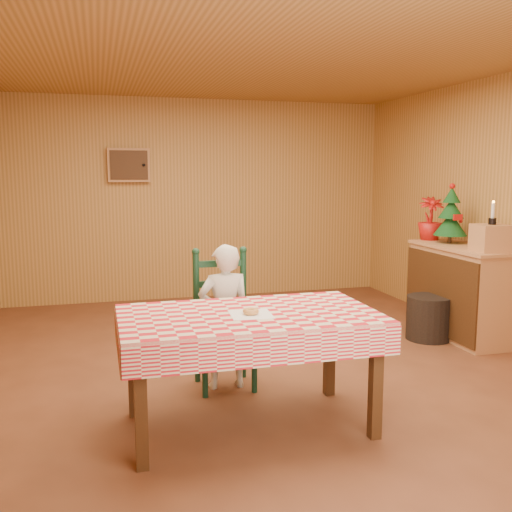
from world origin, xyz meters
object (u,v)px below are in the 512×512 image
Objects in this scene: storage_bin at (429,318)px; christmas_tree at (451,216)px; crate at (491,238)px; dining_table at (249,325)px; shelf_unit at (461,291)px; ladder_chair at (223,322)px; seated_child at (225,317)px.

christmas_tree is at bearing 35.08° from storage_bin.
dining_table is at bearing -158.00° from crate.
ladder_chair is at bearing -165.58° from shelf_unit.
seated_child reaches higher than ladder_chair.
christmas_tree is at bearing 90.00° from crate.
seated_child reaches higher than shelf_unit.
ladder_chair is at bearing -163.70° from storage_bin.
crate is 0.67m from christmas_tree.
dining_table is 1.47× the size of seated_child.
seated_child reaches higher than dining_table.
christmas_tree is at bearing -159.52° from seated_child.
ladder_chair is 2.69m from shelf_unit.
crate is (2.62, 0.33, 0.49)m from seated_child.
storage_bin is (2.24, 0.65, -0.28)m from ladder_chair.
shelf_unit is 4.13× the size of crate.
seated_child is 2.87m from christmas_tree.
crate is 0.48× the size of christmas_tree.
crate is 0.99m from storage_bin.
christmas_tree reaches higher than dining_table.
ladder_chair reaches higher than shelf_unit.
dining_table is 3.00m from shelf_unit.
dining_table is 1.34× the size of shelf_unit.
seated_child is 1.81× the size of christmas_tree.
ladder_chair is 1.74× the size of christmas_tree.
crate is (2.62, 0.27, 0.55)m from ladder_chair.
shelf_unit is at bearing -91.98° from christmas_tree.
seated_child is 2.57× the size of storage_bin.
storage_bin is (2.24, 0.71, -0.34)m from seated_child.
crate reaches higher than shelf_unit.
christmas_tree reaches higher than storage_bin.
shelf_unit is at bearing 91.23° from crate.
shelf_unit reaches higher than storage_bin.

